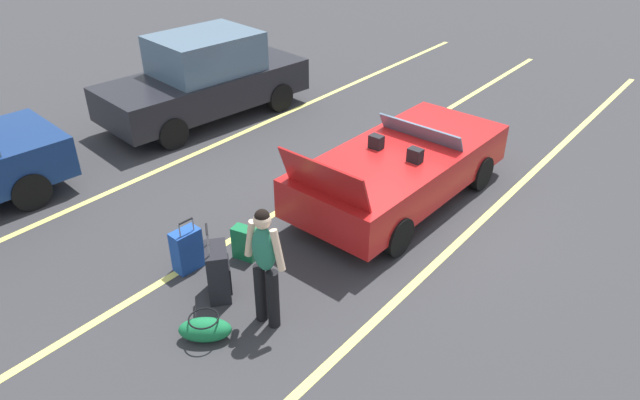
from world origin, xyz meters
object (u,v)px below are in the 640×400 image
traveler_person (265,262)px  suitcase_medium_bright (187,250)px  duffel_bag (205,329)px  convertible_car (407,165)px  parked_sedan_near (205,78)px  suitcase_large_black (218,272)px  suitcase_small_carryon (245,243)px

traveler_person → suitcase_medium_bright: bearing=82.5°
duffel_bag → convertible_car: bearing=-0.3°
duffel_bag → parked_sedan_near: 7.01m
suitcase_medium_bright → parked_sedan_near: bearing=-40.7°
duffel_bag → parked_sedan_near: size_ratio=0.15×
traveler_person → parked_sedan_near: bearing=50.4°
suitcase_large_black → suitcase_medium_bright: bearing=120.4°
suitcase_large_black → suitcase_medium_bright: suitcase_large_black is taller
suitcase_small_carryon → parked_sedan_near: (3.16, 4.39, 0.64)m
suitcase_large_black → parked_sedan_near: 6.18m
convertible_car → suitcase_large_black: 3.79m
suitcase_medium_bright → parked_sedan_near: (3.84, 3.95, 0.58)m
duffel_bag → parked_sedan_near: (4.63, 5.21, 0.73)m
duffel_bag → suitcase_large_black: bearing=35.9°
suitcase_medium_bright → suitcase_small_carryon: suitcase_medium_bright is taller
suitcase_medium_bright → duffel_bag: (-0.78, -1.26, -0.15)m
suitcase_large_black → duffel_bag: (-0.67, -0.49, -0.21)m
suitcase_small_carryon → traveler_person: bearing=43.7°
duffel_bag → suitcase_medium_bright: bearing=58.1°
convertible_car → traveler_person: size_ratio=2.54×
suitcase_medium_bright → duffel_bag: bearing=151.6°
duffel_bag → parked_sedan_near: bearing=48.4°
suitcase_large_black → suitcase_small_carryon: 0.87m
suitcase_small_carryon → suitcase_medium_bright: bearing=-46.3°
suitcase_large_black → suitcase_small_carryon: bearing=61.1°
duffel_bag → traveler_person: (0.70, -0.37, 0.77)m
suitcase_large_black → suitcase_medium_bright: size_ratio=1.28×
suitcase_medium_bright → parked_sedan_near: parked_sedan_near is taller
convertible_car → parked_sedan_near: parked_sedan_near is taller
suitcase_small_carryon → parked_sedan_near: parked_sedan_near is taller
suitcase_medium_bright → suitcase_small_carryon: 0.82m
suitcase_large_black → parked_sedan_near: parked_sedan_near is taller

